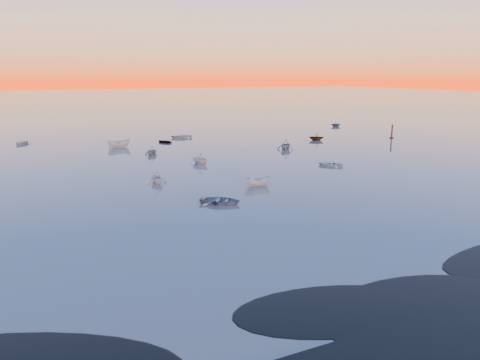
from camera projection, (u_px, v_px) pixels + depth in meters
ground at (119, 128)px, 119.11m from camera, size 600.00×600.00×0.00m
mud_lobes at (449, 286)px, 30.75m from camera, size 140.00×6.00×0.07m
moored_fleet at (180, 157)px, 77.99m from camera, size 124.00×58.00×1.20m
boat_near_left at (220, 203)px, 50.30m from camera, size 4.17×4.53×1.09m
boat_near_center at (258, 186)px, 58.07m from camera, size 1.67×3.57×1.21m
boat_near_right at (200, 164)px, 72.35m from camera, size 3.92×2.76×1.26m
channel_marker at (392, 132)px, 100.14m from camera, size 0.88×0.88×3.13m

